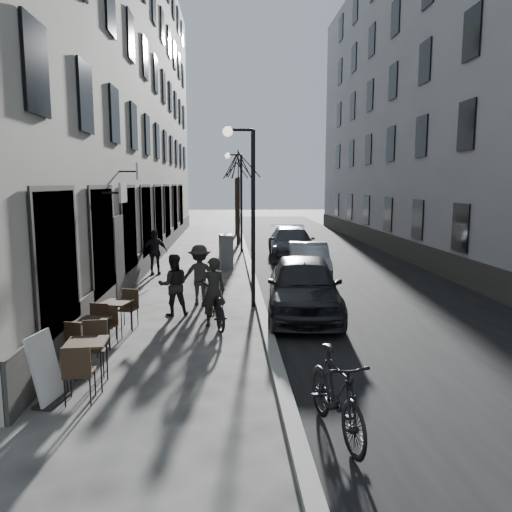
{
  "coord_description": "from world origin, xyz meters",
  "views": [
    {
      "loc": [
        -0.72,
        -8.06,
        3.53
      ],
      "look_at": [
        -0.04,
        3.85,
        1.8
      ],
      "focal_mm": 35.0,
      "sensor_mm": 36.0,
      "label": 1
    }
  ],
  "objects": [
    {
      "name": "ground",
      "position": [
        0.0,
        0.0,
        0.0
      ],
      "size": [
        120.0,
        120.0,
        0.0
      ],
      "primitive_type": "plane",
      "color": "#3B3936",
      "rests_on": "ground"
    },
    {
      "name": "tree_near",
      "position": [
        -0.1,
        21.0,
        4.66
      ],
      "size": [
        2.4,
        2.4,
        5.7
      ],
      "color": "black",
      "rests_on": "ground"
    },
    {
      "name": "road",
      "position": [
        3.85,
        16.0,
        0.0
      ],
      "size": [
        7.3,
        60.0,
        0.0
      ],
      "primitive_type": "cube",
      "color": "black",
      "rests_on": "ground"
    },
    {
      "name": "building_left",
      "position": [
        -6.0,
        16.5,
        8.0
      ],
      "size": [
        4.0,
        35.0,
        16.0
      ],
      "primitive_type": "cube",
      "color": "gray",
      "rests_on": "ground"
    },
    {
      "name": "pedestrian_far",
      "position": [
        -3.6,
        11.51,
        0.88
      ],
      "size": [
        1.11,
        0.7,
        1.76
      ],
      "primitive_type": "imported",
      "rotation": [
        0.0,
        0.0,
        0.29
      ],
      "color": "black",
      "rests_on": "ground"
    },
    {
      "name": "bicycle",
      "position": [
        -1.09,
        4.14,
        0.53
      ],
      "size": [
        1.2,
        2.14,
        1.06
      ],
      "primitive_type": "imported",
      "rotation": [
        0.0,
        0.0,
        3.4
      ],
      "color": "black",
      "rests_on": "ground"
    },
    {
      "name": "utility_cabinet",
      "position": [
        -0.8,
        12.81,
        0.71
      ],
      "size": [
        0.62,
        1.0,
        1.42
      ],
      "primitive_type": "cube",
      "rotation": [
        0.0,
        0.0,
        0.1
      ],
      "color": "slate",
      "rests_on": "ground"
    },
    {
      "name": "car_mid",
      "position": [
        2.3,
        10.21,
        0.66
      ],
      "size": [
        1.78,
        4.15,
        1.33
      ],
      "primitive_type": "imported",
      "rotation": [
        0.0,
        0.0,
        -0.09
      ],
      "color": "gray",
      "rests_on": "ground"
    },
    {
      "name": "sign_board",
      "position": [
        -3.67,
        -0.16,
        0.47
      ],
      "size": [
        0.52,
        0.72,
        1.16
      ],
      "rotation": [
        0.0,
        0.0,
        -0.21
      ],
      "color": "black",
      "rests_on": "ground"
    },
    {
      "name": "streetlamp_near",
      "position": [
        -0.17,
        6.0,
        3.16
      ],
      "size": [
        0.9,
        0.28,
        5.09
      ],
      "color": "black",
      "rests_on": "ground"
    },
    {
      "name": "cyclist_rider",
      "position": [
        -1.09,
        4.14,
        0.87
      ],
      "size": [
        0.72,
        0.56,
        1.74
      ],
      "primitive_type": "imported",
      "rotation": [
        0.0,
        0.0,
        3.4
      ],
      "color": "black",
      "rests_on": "ground"
    },
    {
      "name": "bistro_set_b",
      "position": [
        -3.57,
        2.21,
        0.44
      ],
      "size": [
        0.81,
        1.52,
        0.87
      ],
      "rotation": [
        0.0,
        0.0,
        -0.3
      ],
      "color": "black",
      "rests_on": "ground"
    },
    {
      "name": "car_far",
      "position": [
        2.3,
        15.26,
        0.74
      ],
      "size": [
        2.2,
        5.12,
        1.47
      ],
      "primitive_type": "imported",
      "rotation": [
        0.0,
        0.0,
        -0.03
      ],
      "color": "#34363E",
      "rests_on": "ground"
    },
    {
      "name": "bistro_set_a",
      "position": [
        -3.19,
        0.44,
        0.5
      ],
      "size": [
        0.72,
        1.68,
        0.98
      ],
      "rotation": [
        0.0,
        0.0,
        0.07
      ],
      "color": "black",
      "rests_on": "ground"
    },
    {
      "name": "bistro_set_c",
      "position": [
        -3.37,
        3.54,
        0.48
      ],
      "size": [
        0.83,
        1.62,
        0.93
      ],
      "rotation": [
        0.0,
        0.0,
        -0.27
      ],
      "color": "black",
      "rests_on": "ground"
    },
    {
      "name": "pedestrian_mid",
      "position": [
        -1.55,
        6.38,
        0.89
      ],
      "size": [
        1.21,
        0.77,
        1.78
      ],
      "primitive_type": "imported",
      "rotation": [
        0.0,
        0.0,
        3.24
      ],
      "color": "#292723",
      "rests_on": "ground"
    },
    {
      "name": "car_near",
      "position": [
        1.3,
        4.99,
        0.81
      ],
      "size": [
        2.36,
        4.91,
        1.62
      ],
      "primitive_type": "imported",
      "rotation": [
        0.0,
        0.0,
        -0.1
      ],
      "color": "black",
      "rests_on": "ground"
    },
    {
      "name": "kerb",
      "position": [
        0.2,
        16.0,
        0.06
      ],
      "size": [
        0.25,
        60.0,
        0.12
      ],
      "primitive_type": "cube",
      "color": "slate",
      "rests_on": "ground"
    },
    {
      "name": "moped",
      "position": [
        0.78,
        -1.5,
        0.61
      ],
      "size": [
        0.9,
        2.1,
        1.22
      ],
      "primitive_type": "imported",
      "rotation": [
        0.0,
        0.0,
        0.17
      ],
      "color": "black",
      "rests_on": "ground"
    },
    {
      "name": "tree_far",
      "position": [
        -0.1,
        27.0,
        4.66
      ],
      "size": [
        2.4,
        2.4,
        5.7
      ],
      "color": "black",
      "rests_on": "ground"
    },
    {
      "name": "building_right",
      "position": [
        9.5,
        16.5,
        8.0
      ],
      "size": [
        4.0,
        35.0,
        16.0
      ],
      "primitive_type": "cube",
      "color": "gray",
      "rests_on": "ground"
    },
    {
      "name": "streetlamp_far",
      "position": [
        -0.17,
        18.0,
        3.16
      ],
      "size": [
        0.9,
        0.28,
        5.09
      ],
      "color": "black",
      "rests_on": "ground"
    },
    {
      "name": "pedestrian_near",
      "position": [
        -2.19,
        5.2,
        0.84
      ],
      "size": [
        0.92,
        0.78,
        1.67
      ],
      "primitive_type": "imported",
      "rotation": [
        0.0,
        0.0,
        3.34
      ],
      "color": "black",
      "rests_on": "ground"
    }
  ]
}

